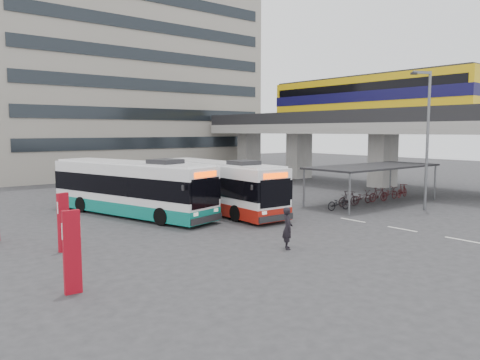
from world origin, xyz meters
TOP-DOWN VIEW (x-y plane):
  - ground at (0.00, 0.00)m, footprint 120.00×120.00m
  - viaduct at (17.00, 10.95)m, footprint 8.00×32.00m
  - bike_shelter at (8.47, 3.00)m, footprint 10.00×4.00m
  - office_block at (6.00, 36.00)m, footprint 30.00×15.00m
  - road_markings at (2.50, -3.00)m, footprint 0.15×7.60m
  - bus_main at (-1.47, 7.11)m, footprint 2.82×10.96m
  - bus_teal at (-6.17, 9.07)m, footprint 5.26×11.54m
  - pedestrian at (-4.67, -2.17)m, footprint 0.71×0.76m
  - lamp_post at (8.69, -0.59)m, footprint 1.44×0.62m
  - sign_totem_south at (-13.44, -1.94)m, footprint 0.55×0.19m
  - sign_totem_mid at (-11.98, 3.21)m, footprint 0.50×0.31m

SIDE VIEW (x-z plane):
  - ground at x=0.00m, z-range 0.00..0.00m
  - road_markings at x=2.50m, z-range 0.00..0.01m
  - pedestrian at x=-4.67m, z-range 0.00..1.74m
  - sign_totem_mid at x=-11.98m, z-range 0.04..2.43m
  - sign_totem_south at x=-13.44m, z-range 0.04..2.57m
  - bike_shelter at x=8.47m, z-range 0.17..2.71m
  - bus_main at x=-1.47m, z-range -0.11..3.10m
  - bus_teal at x=-6.17m, z-range -0.12..3.22m
  - lamp_post at x=8.69m, z-range 0.59..9.02m
  - viaduct at x=17.00m, z-range 1.39..11.07m
  - office_block at x=6.00m, z-range 0.00..25.00m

